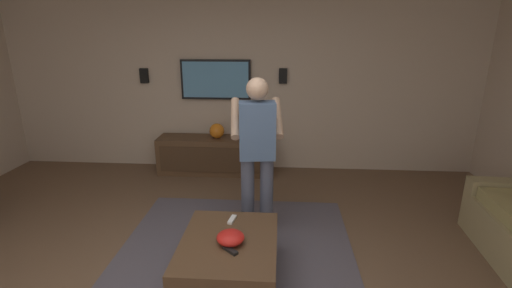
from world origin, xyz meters
The scene contains 12 objects.
wall_back_tv centered at (3.11, 0.00, 1.40)m, with size 0.10×7.28×2.80m, color #BCA893.
area_rug centered at (0.48, -0.22, 0.01)m, with size 2.67×2.28×0.01m, color #514C56.
coffee_table centered at (0.28, -0.22, 0.30)m, with size 1.00×0.80×0.40m.
media_console centered at (2.77, 0.35, 0.28)m, with size 0.45×1.70×0.55m.
tv centered at (3.01, 0.35, 1.38)m, with size 0.05×1.04×0.58m.
person_standing centered at (1.18, -0.39, 0.93)m, with size 0.58×0.58×1.64m.
bowl centered at (0.24, -0.24, 0.45)m, with size 0.23×0.23×0.10m, color red.
remote_white centered at (0.61, -0.20, 0.41)m, with size 0.15×0.04×0.02m, color white.
remote_black centered at (0.12, -0.25, 0.41)m, with size 0.15×0.04×0.02m, color black.
vase_round centered at (2.77, 0.31, 0.66)m, with size 0.22×0.22×0.22m, color orange.
wall_speaker_left centered at (3.03, -0.65, 1.44)m, with size 0.06×0.12×0.22m, color black.
wall_speaker_right centered at (3.03, 1.44, 1.43)m, with size 0.06×0.12×0.22m, color black.
Camera 1 is at (-2.31, -0.63, 2.05)m, focal length 25.24 mm.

